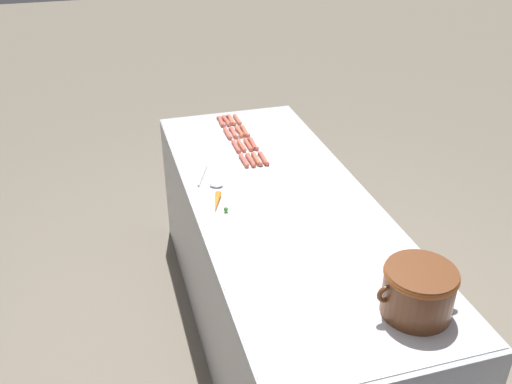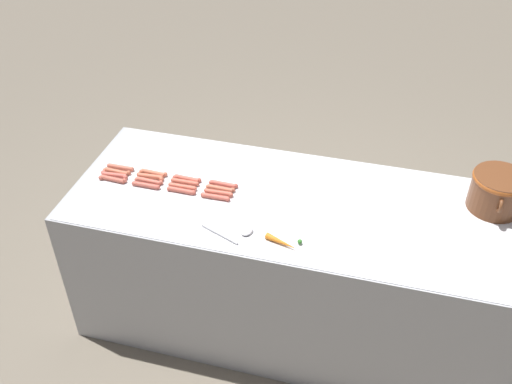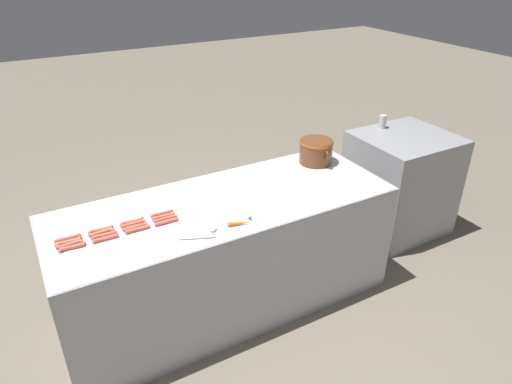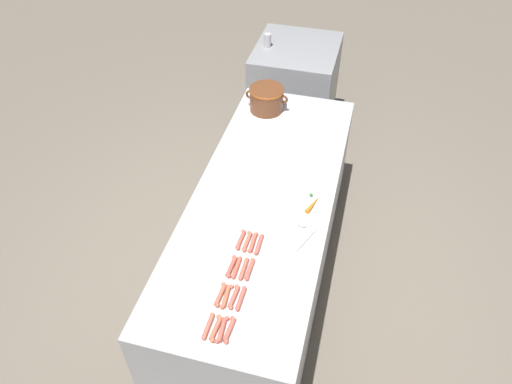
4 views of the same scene
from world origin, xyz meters
The scene contains 23 objects.
ground_plane centered at (0.00, 0.00, 0.00)m, with size 20.00×20.00×0.00m, color #756B5B.
griddle_counter centered at (0.00, 0.00, 0.45)m, with size 0.91×2.44×0.90m.
back_cabinet centered at (-0.17, 1.92, 0.48)m, with size 0.77×0.84×0.97m, color #939599.
hot_dog_0 centered at (-0.03, -1.04, 0.92)m, with size 0.03×0.16×0.03m.
hot_dog_1 centered at (-0.03, -0.84, 0.92)m, with size 0.03×0.16×0.03m.
hot_dog_2 centered at (-0.03, -0.65, 0.92)m, with size 0.03×0.16×0.03m.
hot_dog_3 centered at (-0.03, -0.44, 0.92)m, with size 0.03×0.16×0.03m.
hot_dog_4 centered at (0.01, -1.04, 0.92)m, with size 0.03×0.16×0.03m.
hot_dog_5 centered at (0.00, -0.84, 0.92)m, with size 0.04×0.16×0.03m.
hot_dog_6 centered at (0.00, -0.65, 0.92)m, with size 0.03×0.16×0.03m.
hot_dog_7 centered at (0.01, -0.44, 0.92)m, with size 0.03×0.16×0.03m.
hot_dog_8 centered at (0.04, -1.04, 0.92)m, with size 0.04×0.16×0.03m.
hot_dog_9 centered at (0.04, -0.84, 0.92)m, with size 0.03×0.16×0.03m.
hot_dog_10 centered at (0.04, -0.64, 0.92)m, with size 0.03×0.16×0.03m.
hot_dog_11 centered at (0.04, -0.44, 0.92)m, with size 0.03×0.16×0.03m.
hot_dog_12 centered at (0.08, -1.03, 0.92)m, with size 0.03×0.16×0.03m.
hot_dog_13 centered at (0.08, -0.84, 0.92)m, with size 0.03×0.16×0.03m.
hot_dog_14 centered at (0.08, -0.64, 0.92)m, with size 0.03×0.16×0.03m.
hot_dog_15 centered at (0.08, -0.45, 0.92)m, with size 0.03×0.16×0.03m.
bean_pot centered at (-0.22, 0.94, 1.01)m, with size 0.34×0.28×0.20m.
serving_spoon centered at (0.31, -0.26, 0.91)m, with size 0.14×0.26×0.02m.
carrot centered at (0.33, -0.03, 0.92)m, with size 0.08×0.18×0.03m.
soda_can centered at (-0.44, 1.86, 1.03)m, with size 0.07×0.07×0.13m.
Camera 4 is at (0.53, -2.24, 3.12)m, focal length 34.08 mm.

